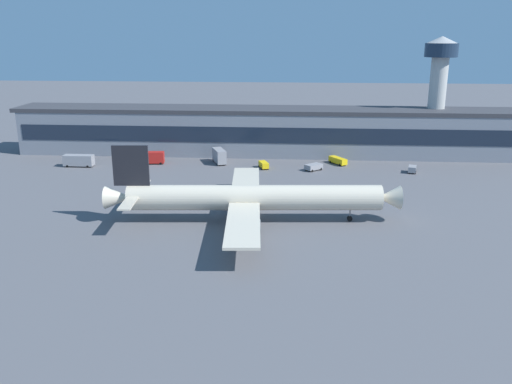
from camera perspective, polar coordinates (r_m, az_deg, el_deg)
ground_plane at (r=113.67m, az=-0.64°, el=-2.44°), size 600.00×600.00×0.00m
terminal_building at (r=168.86m, az=1.03°, el=6.46°), size 155.58×15.03×14.36m
airliner at (r=108.48m, az=-0.65°, el=-0.60°), size 59.55×51.26×15.72m
control_tower at (r=174.90m, az=18.69°, el=10.85°), size 9.70×9.70×35.63m
pushback_tractor at (r=150.35m, az=6.08°, el=2.68°), size 5.31×5.14×1.75m
belt_loader at (r=158.36m, az=8.61°, el=3.34°), size 5.19×6.44×1.95m
baggage_tug at (r=153.08m, az=16.17°, el=2.37°), size 2.83×3.98×1.85m
stair_truck at (r=159.48m, az=-10.80°, el=3.63°), size 6.22×3.01×3.55m
fuel_truck at (r=161.59m, az=-18.16°, el=3.22°), size 8.41×2.85×3.35m
follow_me_car at (r=151.76m, az=0.80°, el=2.92°), size 3.22×4.78×1.85m
catering_truck at (r=157.53m, az=-3.89°, el=3.85°), size 5.03×7.65×4.15m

